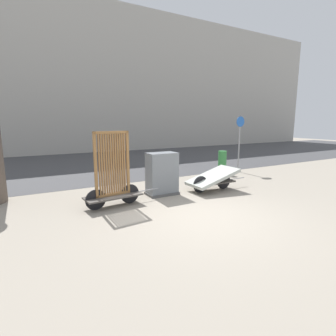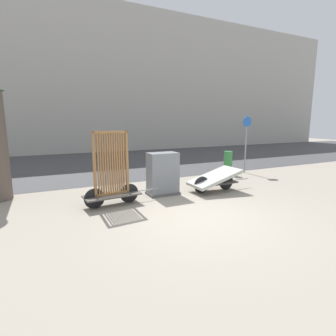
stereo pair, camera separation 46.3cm
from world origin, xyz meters
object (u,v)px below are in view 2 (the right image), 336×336
(utility_cabinet, at_px, (163,175))
(bike_cart_with_mattress, at_px, (214,179))
(bike_cart_with_bedframe, at_px, (112,179))
(trash_bin, at_px, (228,160))
(sign_post, at_px, (246,137))

(utility_cabinet, bearing_deg, bike_cart_with_mattress, -14.01)
(bike_cart_with_bedframe, bearing_deg, bike_cart_with_mattress, -6.28)
(utility_cabinet, height_order, trash_bin, utility_cabinet)
(bike_cart_with_bedframe, xyz_separation_m, bike_cart_with_mattress, (3.43, -0.00, -0.31))
(trash_bin, height_order, sign_post, sign_post)
(utility_cabinet, relative_size, sign_post, 0.52)
(bike_cart_with_mattress, xyz_separation_m, trash_bin, (2.20, 2.09, 0.20))
(utility_cabinet, bearing_deg, sign_post, 18.83)
(bike_cart_with_bedframe, xyz_separation_m, sign_post, (6.58, 2.08, 0.86))
(bike_cart_with_bedframe, relative_size, bike_cart_with_mattress, 0.99)
(bike_cart_with_mattress, xyz_separation_m, utility_cabinet, (-1.70, 0.42, 0.20))
(sign_post, bearing_deg, trash_bin, 179.63)
(utility_cabinet, distance_m, trash_bin, 4.24)
(bike_cart_with_mattress, relative_size, sign_post, 0.89)
(bike_cart_with_bedframe, height_order, trash_bin, bike_cart_with_bedframe)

